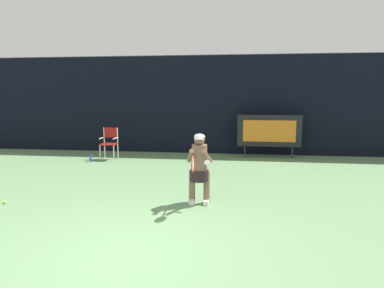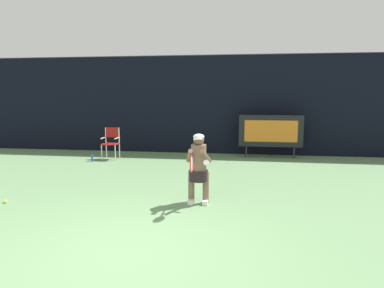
{
  "view_description": "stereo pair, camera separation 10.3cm",
  "coord_description": "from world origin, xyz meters",
  "views": [
    {
      "loc": [
        1.53,
        -4.38,
        2.23
      ],
      "look_at": [
        0.47,
        3.64,
        1.05
      ],
      "focal_mm": 32.22,
      "sensor_mm": 36.0,
      "label": 1
    },
    {
      "loc": [
        1.63,
        -4.37,
        2.23
      ],
      "look_at": [
        0.47,
        3.64,
        1.05
      ],
      "focal_mm": 32.22,
      "sensor_mm": 36.0,
      "label": 2
    }
  ],
  "objects": [
    {
      "name": "tennis_ball_loose",
      "position": [
        -3.17,
        1.85,
        0.03
      ],
      "size": [
        0.07,
        0.07,
        0.07
      ],
      "color": "#CCDB3D",
      "rests_on": "ground"
    },
    {
      "name": "tennis_racket",
      "position": [
        0.73,
        1.79,
        0.96
      ],
      "size": [
        0.03,
        0.6,
        0.31
      ],
      "rotation": [
        0.0,
        0.0,
        0.16
      ],
      "color": "black"
    },
    {
      "name": "scoreboard",
      "position": [
        2.63,
        7.85,
        0.95
      ],
      "size": [
        2.2,
        0.21,
        1.5
      ],
      "color": "black",
      "rests_on": "ground"
    },
    {
      "name": "umpire_chair",
      "position": [
        -2.8,
        6.81,
        0.62
      ],
      "size": [
        0.52,
        0.44,
        1.08
      ],
      "color": "white",
      "rests_on": "ground"
    },
    {
      "name": "ground",
      "position": [
        0.0,
        -0.19,
        -0.01
      ],
      "size": [
        18.0,
        22.0,
        0.03
      ],
      "color": "#63895B"
    },
    {
      "name": "backdrop_screen",
      "position": [
        0.0,
        8.5,
        1.81
      ],
      "size": [
        18.0,
        0.12,
        3.66
      ],
      "color": "black",
      "rests_on": "ground"
    },
    {
      "name": "tennis_player",
      "position": [
        0.78,
        2.43,
        0.78
      ],
      "size": [
        0.53,
        0.61,
        1.44
      ],
      "color": "white",
      "rests_on": "ground"
    },
    {
      "name": "water_bottle",
      "position": [
        -3.28,
        6.3,
        0.12
      ],
      "size": [
        0.07,
        0.07,
        0.27
      ],
      "color": "blue",
      "rests_on": "ground"
    }
  ]
}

